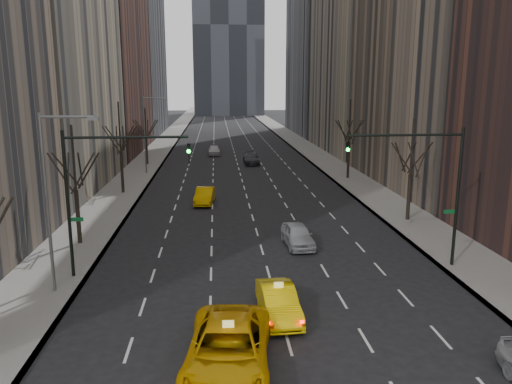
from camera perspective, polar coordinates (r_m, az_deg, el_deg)
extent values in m
cube|color=slate|center=(85.78, -10.91, 4.97)|extent=(4.50, 320.00, 0.15)
cube|color=slate|center=(86.59, 5.49, 5.20)|extent=(4.50, 320.00, 0.15)
cube|color=brown|center=(83.56, -18.56, 19.49)|extent=(14.00, 28.00, 44.00)
cylinder|color=black|center=(34.94, -19.66, -2.67)|extent=(0.28, 0.28, 3.57)
cylinder|color=black|center=(34.20, -20.13, 3.68)|extent=(0.16, 0.16, 4.25)
cylinder|color=black|center=(35.10, -19.43, 2.44)|extent=(0.42, 1.80, 2.52)
cylinder|color=black|center=(34.40, -18.59, 2.32)|extent=(1.74, 0.72, 2.52)
cylinder|color=black|center=(33.63, -19.18, 2.06)|extent=(1.46, 1.25, 2.52)
cylinder|color=black|center=(33.57, -20.64, 1.94)|extent=(0.42, 1.80, 2.52)
cylinder|color=black|center=(34.28, -21.45, 2.08)|extent=(1.74, 0.72, 2.52)
cylinder|color=black|center=(35.03, -20.83, 2.32)|extent=(1.46, 1.25, 2.52)
cylinder|color=black|center=(50.17, -15.06, 2.20)|extent=(0.28, 0.28, 3.99)
cylinder|color=black|center=(49.64, -15.34, 7.17)|extent=(0.16, 0.16, 4.75)
cylinder|color=black|center=(50.54, -14.93, 5.97)|extent=(0.42, 1.80, 2.52)
cylinder|color=black|center=(49.89, -14.29, 5.93)|extent=(1.74, 0.72, 2.52)
cylinder|color=black|center=(49.08, -14.62, 5.82)|extent=(1.46, 1.25, 2.52)
cylinder|color=black|center=(48.94, -15.62, 5.74)|extent=(0.42, 1.80, 2.52)
cylinder|color=black|center=(49.61, -16.25, 5.79)|extent=(1.74, 0.72, 2.52)
cylinder|color=black|center=(50.41, -15.89, 5.90)|extent=(1.46, 1.25, 2.52)
cylinder|color=black|center=(67.80, -12.37, 4.56)|extent=(0.28, 0.28, 3.36)
cylinder|color=black|center=(67.43, -12.51, 7.66)|extent=(0.16, 0.16, 4.00)
cylinder|color=black|center=(68.31, -12.26, 7.07)|extent=(0.42, 1.80, 2.52)
cylinder|color=black|center=(67.68, -11.76, 7.05)|extent=(1.74, 0.72, 2.52)
cylinder|color=black|center=(66.86, -11.98, 6.98)|extent=(1.46, 1.25, 2.52)
cylinder|color=black|center=(66.68, -12.70, 6.94)|extent=(0.42, 1.80, 2.52)
cylinder|color=black|center=(67.32, -13.20, 6.96)|extent=(1.74, 0.72, 2.52)
cylinder|color=black|center=(68.13, -12.97, 7.03)|extent=(1.46, 1.25, 2.52)
cylinder|color=black|center=(40.43, 17.06, -0.55)|extent=(0.28, 0.28, 3.57)
cylinder|color=black|center=(39.79, 17.41, 4.95)|extent=(0.16, 0.16, 4.25)
cylinder|color=black|center=(40.74, 17.08, 3.86)|extent=(0.42, 1.80, 2.52)
cylinder|color=black|center=(40.48, 18.24, 3.73)|extent=(1.74, 0.72, 2.52)
cylinder|color=black|center=(39.65, 18.50, 3.55)|extent=(1.46, 1.25, 2.52)
cylinder|color=black|center=(39.07, 17.58, 3.49)|extent=(0.42, 1.80, 2.52)
cylinder|color=black|center=(39.34, 16.39, 3.62)|extent=(1.74, 0.72, 2.52)
cylinder|color=black|center=(40.17, 16.16, 3.80)|extent=(1.46, 1.25, 2.52)
cylinder|color=black|center=(57.21, 10.51, 3.60)|extent=(0.28, 0.28, 3.99)
cylinder|color=black|center=(56.75, 10.68, 7.96)|extent=(0.16, 0.16, 4.75)
cylinder|color=black|center=(57.69, 10.56, 6.89)|extent=(0.42, 1.80, 2.52)
cylinder|color=black|center=(57.33, 11.34, 6.83)|extent=(1.74, 0.72, 2.52)
cylinder|color=black|center=(56.48, 11.43, 6.75)|extent=(1.46, 1.25, 2.52)
cylinder|color=black|center=(55.98, 10.71, 6.73)|extent=(0.42, 1.80, 2.52)
cylinder|color=black|center=(56.35, 9.91, 6.79)|extent=(1.74, 0.72, 2.52)
cylinder|color=black|center=(57.20, 9.85, 6.87)|extent=(1.46, 1.25, 2.52)
cylinder|color=black|center=(28.49, -20.69, -1.41)|extent=(0.18, 0.18, 8.00)
cylinder|color=black|center=(27.17, -14.63, 6.07)|extent=(6.50, 0.14, 0.14)
imported|color=black|center=(26.91, -7.68, 4.37)|extent=(0.18, 0.22, 1.10)
sphere|color=#0CFF33|center=(26.71, -7.71, 4.63)|extent=(0.20, 0.20, 0.20)
cube|color=#0C5926|center=(28.57, -19.80, -2.96)|extent=(0.70, 0.04, 0.22)
cylinder|color=black|center=(30.58, 22.02, -0.63)|extent=(0.18, 0.18, 8.00)
cylinder|color=black|center=(28.71, 16.75, 6.26)|extent=(6.50, 0.14, 0.14)
imported|color=black|center=(27.80, 10.36, 4.53)|extent=(0.18, 0.22, 1.10)
sphere|color=#0CFF33|center=(27.61, 10.47, 4.78)|extent=(0.20, 0.20, 0.20)
cube|color=#0C5926|center=(30.57, 21.23, -2.11)|extent=(0.70, 0.04, 0.22)
cylinder|color=slate|center=(26.64, -22.76, -1.37)|extent=(0.16, 0.16, 9.00)
cylinder|color=slate|center=(25.66, -20.76, 8.04)|extent=(2.60, 0.14, 0.14)
cube|color=slate|center=(25.36, -18.12, 7.96)|extent=(0.50, 0.22, 0.15)
cylinder|color=slate|center=(60.49, -12.60, 6.35)|extent=(0.16, 0.16, 9.00)
cylinder|color=slate|center=(60.06, -11.54, 10.47)|extent=(2.60, 0.14, 0.14)
cube|color=slate|center=(59.94, -10.38, 10.42)|extent=(0.50, 0.22, 0.15)
imported|color=#E3A104|center=(19.20, -3.22, -17.59)|extent=(3.72, 6.90, 1.84)
imported|color=yellow|center=(23.37, 2.59, -12.44)|extent=(1.83, 4.48, 1.45)
imported|color=#ADB0B6|center=(33.17, 4.78, -4.92)|extent=(1.99, 4.40, 1.46)
imported|color=#D69C04|center=(44.91, -5.87, -0.42)|extent=(1.96, 4.52, 1.45)
imported|color=#323238|center=(67.40, -0.54, 3.86)|extent=(2.09, 5.11, 1.48)
imported|color=silver|center=(76.28, -4.81, 4.80)|extent=(1.83, 4.44, 1.51)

